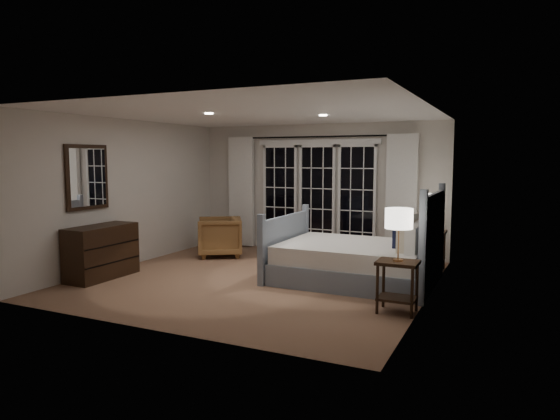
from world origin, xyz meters
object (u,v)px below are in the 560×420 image
at_px(lamp_left, 399,219).
at_px(lamp_right, 431,201).
at_px(nightstand_right, 430,244).
at_px(armchair, 220,237).
at_px(bed, 358,259).
at_px(dresser, 102,252).
at_px(nightstand_left, 397,279).

relative_size(lamp_left, lamp_right, 1.05).
height_order(nightstand_right, armchair, armchair).
height_order(lamp_left, armchair, lamp_left).
bearing_deg(bed, lamp_right, 56.83).
distance_m(bed, lamp_right, 1.73).
xyz_separation_m(armchair, dresser, (-0.73, -2.24, 0.04)).
distance_m(nightstand_left, lamp_right, 2.64).
distance_m(bed, nightstand_right, 1.54).
bearing_deg(nightstand_left, lamp_left, 165.96).
xyz_separation_m(bed, nightstand_right, (0.84, 1.29, 0.10)).
relative_size(lamp_right, dresser, 0.52).
relative_size(armchair, dresser, 0.70).
relative_size(bed, dresser, 2.02).
bearing_deg(armchair, dresser, -49.99).
bearing_deg(bed, armchair, 164.91).
height_order(bed, dresser, bed).
xyz_separation_m(nightstand_left, armchair, (-3.77, 2.04, -0.04)).
bearing_deg(nightstand_left, dresser, -177.46).
height_order(nightstand_left, nightstand_right, nightstand_right).
bearing_deg(dresser, lamp_right, 31.42).
height_order(nightstand_right, lamp_left, lamp_left).
bearing_deg(lamp_right, lamp_left, -89.72).
bearing_deg(lamp_left, lamp_right, 90.28).
height_order(bed, nightstand_right, bed).
distance_m(nightstand_left, dresser, 4.50).
bearing_deg(nightstand_right, dresser, -148.58).
height_order(lamp_right, dresser, lamp_right).
xyz_separation_m(bed, nightstand_left, (0.85, -1.25, 0.07)).
relative_size(nightstand_right, lamp_left, 1.05).
bearing_deg(nightstand_left, armchair, 151.59).
relative_size(bed, nightstand_right, 3.52).
bearing_deg(nightstand_left, bed, 124.25).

